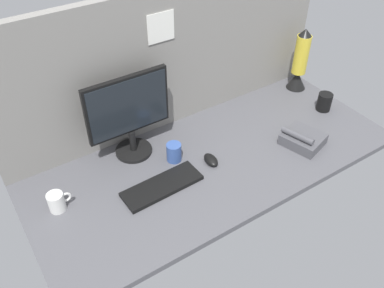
{
  "coord_description": "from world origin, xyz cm",
  "views": [
    {
      "loc": [
        -91.05,
        -121.51,
        136.01
      ],
      "look_at": [
        -12.1,
        0.0,
        14.0
      ],
      "focal_mm": 38.92,
      "sensor_mm": 36.0,
      "label": 1
    }
  ],
  "objects_px": {
    "mug_black_travel": "(324,102)",
    "lava_lamp": "(300,64)",
    "mug_ceramic_blue": "(174,152)",
    "monitor": "(129,113)",
    "mug_ceramic_white": "(57,202)",
    "desk_phone": "(302,139)",
    "keyboard": "(162,186)",
    "mouse": "(211,160)"
  },
  "relations": [
    {
      "from": "keyboard",
      "to": "mug_black_travel",
      "type": "bearing_deg",
      "value": -0.06
    },
    {
      "from": "mug_ceramic_blue",
      "to": "lava_lamp",
      "type": "relative_size",
      "value": 0.25
    },
    {
      "from": "mug_ceramic_blue",
      "to": "monitor",
      "type": "bearing_deg",
      "value": 130.12
    },
    {
      "from": "mouse",
      "to": "lava_lamp",
      "type": "bearing_deg",
      "value": 23.57
    },
    {
      "from": "desk_phone",
      "to": "lava_lamp",
      "type": "bearing_deg",
      "value": 49.32
    },
    {
      "from": "lava_lamp",
      "to": "mouse",
      "type": "bearing_deg",
      "value": -161.68
    },
    {
      "from": "mug_black_travel",
      "to": "desk_phone",
      "type": "distance_m",
      "value": 0.35
    },
    {
      "from": "keyboard",
      "to": "mug_ceramic_white",
      "type": "bearing_deg",
      "value": 161.03
    },
    {
      "from": "mouse",
      "to": "mug_black_travel",
      "type": "relative_size",
      "value": 0.95
    },
    {
      "from": "mug_ceramic_blue",
      "to": "keyboard",
      "type": "bearing_deg",
      "value": -137.48
    },
    {
      "from": "monitor",
      "to": "mug_ceramic_white",
      "type": "relative_size",
      "value": 4.13
    },
    {
      "from": "keyboard",
      "to": "mug_ceramic_blue",
      "type": "distance_m",
      "value": 0.2
    },
    {
      "from": "monitor",
      "to": "mug_ceramic_white",
      "type": "xyz_separation_m",
      "value": [
        -0.44,
        -0.16,
        -0.19
      ]
    },
    {
      "from": "mouse",
      "to": "desk_phone",
      "type": "height_order",
      "value": "desk_phone"
    },
    {
      "from": "monitor",
      "to": "lava_lamp",
      "type": "relative_size",
      "value": 1.12
    },
    {
      "from": "keyboard",
      "to": "lava_lamp",
      "type": "relative_size",
      "value": 0.98
    },
    {
      "from": "mouse",
      "to": "monitor",
      "type": "bearing_deg",
      "value": 139.83
    },
    {
      "from": "mug_black_travel",
      "to": "mug_ceramic_white",
      "type": "xyz_separation_m",
      "value": [
        -1.5,
        0.1,
        -0.01
      ]
    },
    {
      "from": "monitor",
      "to": "mug_black_travel",
      "type": "distance_m",
      "value": 1.11
    },
    {
      "from": "monitor",
      "to": "mug_ceramic_blue",
      "type": "distance_m",
      "value": 0.28
    },
    {
      "from": "mug_black_travel",
      "to": "lava_lamp",
      "type": "height_order",
      "value": "lava_lamp"
    },
    {
      "from": "mug_black_travel",
      "to": "mug_ceramic_blue",
      "type": "bearing_deg",
      "value": 173.96
    },
    {
      "from": "monitor",
      "to": "mug_ceramic_white",
      "type": "bearing_deg",
      "value": -159.73
    },
    {
      "from": "keyboard",
      "to": "mug_ceramic_blue",
      "type": "xyz_separation_m",
      "value": [
        0.14,
        0.13,
        0.04
      ]
    },
    {
      "from": "keyboard",
      "to": "mug_ceramic_blue",
      "type": "relative_size",
      "value": 3.95
    },
    {
      "from": "mouse",
      "to": "desk_phone",
      "type": "xyz_separation_m",
      "value": [
        0.47,
        -0.14,
        0.01
      ]
    },
    {
      "from": "mug_ceramic_white",
      "to": "desk_phone",
      "type": "height_order",
      "value": "same"
    },
    {
      "from": "monitor",
      "to": "mug_black_travel",
      "type": "xyz_separation_m",
      "value": [
        1.06,
        -0.26,
        -0.18
      ]
    },
    {
      "from": "mug_black_travel",
      "to": "lava_lamp",
      "type": "bearing_deg",
      "value": 82.37
    },
    {
      "from": "mug_ceramic_blue",
      "to": "mug_black_travel",
      "type": "bearing_deg",
      "value": -6.04
    },
    {
      "from": "monitor",
      "to": "desk_phone",
      "type": "relative_size",
      "value": 1.84
    },
    {
      "from": "keyboard",
      "to": "mug_ceramic_blue",
      "type": "height_order",
      "value": "mug_ceramic_blue"
    },
    {
      "from": "mug_ceramic_white",
      "to": "desk_phone",
      "type": "xyz_separation_m",
      "value": [
        1.18,
        -0.25,
        -0.01
      ]
    },
    {
      "from": "lava_lamp",
      "to": "mug_ceramic_blue",
      "type": "bearing_deg",
      "value": -170.73
    },
    {
      "from": "monitor",
      "to": "mouse",
      "type": "height_order",
      "value": "monitor"
    },
    {
      "from": "keyboard",
      "to": "desk_phone",
      "type": "xyz_separation_m",
      "value": [
        0.75,
        -0.12,
        0.02
      ]
    },
    {
      "from": "keyboard",
      "to": "lava_lamp",
      "type": "bearing_deg",
      "value": 12.77
    },
    {
      "from": "keyboard",
      "to": "mug_black_travel",
      "type": "distance_m",
      "value": 1.06
    },
    {
      "from": "monitor",
      "to": "mug_ceramic_blue",
      "type": "relative_size",
      "value": 4.51
    },
    {
      "from": "keyboard",
      "to": "mouse",
      "type": "xyz_separation_m",
      "value": [
        0.28,
        0.02,
        0.01
      ]
    },
    {
      "from": "keyboard",
      "to": "mug_ceramic_white",
      "type": "distance_m",
      "value": 0.46
    },
    {
      "from": "desk_phone",
      "to": "monitor",
      "type": "bearing_deg",
      "value": 150.75
    }
  ]
}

